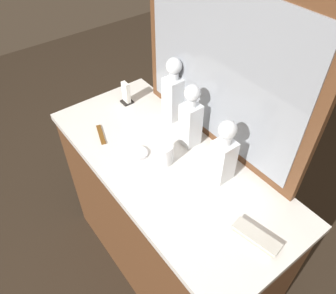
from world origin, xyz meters
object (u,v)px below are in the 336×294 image
object	(u,v)px
crystal_decanter_left	(191,121)
tortoiseshell_comb	(101,134)
crystal_decanter_center	(223,156)
crystal_tumbler_front	(163,154)
silver_brush_far_right	(256,237)
napkin_holder	(126,94)
porcelain_dish	(138,153)
crystal_decanter_right	(173,95)

from	to	relation	value
crystal_decanter_left	tortoiseshell_comb	bearing A→B (deg)	-133.81
crystal_decanter_center	crystal_decanter_left	world-z (taller)	crystal_decanter_left
crystal_tumbler_front	silver_brush_far_right	xyz separation A→B (m)	(0.46, 0.03, -0.02)
tortoiseshell_comb	napkin_holder	bearing A→B (deg)	121.59
silver_brush_far_right	porcelain_dish	distance (m)	0.56
crystal_decanter_center	crystal_tumbler_front	world-z (taller)	crystal_decanter_center
porcelain_dish	crystal_decanter_right	bearing A→B (deg)	112.12
napkin_holder	crystal_tumbler_front	bearing A→B (deg)	-12.34
crystal_decanter_right	crystal_tumbler_front	xyz separation A→B (m)	(0.20, -0.20, -0.08)
crystal_decanter_center	crystal_tumbler_front	size ratio (longest dim) A/B	3.20
crystal_tumbler_front	porcelain_dish	distance (m)	0.11
crystal_tumbler_front	napkin_holder	size ratio (longest dim) A/B	0.76
crystal_decanter_right	silver_brush_far_right	size ratio (longest dim) A/B	1.78
crystal_decanter_center	crystal_tumbler_front	distance (m)	0.24
crystal_decanter_center	napkin_holder	distance (m)	0.62
crystal_decanter_right	porcelain_dish	bearing A→B (deg)	-67.88
porcelain_dish	tortoiseshell_comb	distance (m)	0.21
silver_brush_far_right	napkin_holder	size ratio (longest dim) A/B	1.52
crystal_decanter_left	tortoiseshell_comb	distance (m)	0.40
crystal_decanter_left	napkin_holder	bearing A→B (deg)	-171.40
crystal_decanter_right	silver_brush_far_right	xyz separation A→B (m)	(0.66, -0.17, -0.11)
crystal_decanter_center	crystal_decanter_left	bearing A→B (deg)	172.82
napkin_holder	crystal_decanter_center	bearing A→B (deg)	3.07
porcelain_dish	tortoiseshell_comb	world-z (taller)	porcelain_dish
crystal_decanter_center	porcelain_dish	xyz separation A→B (m)	(-0.29, -0.19, -0.10)
crystal_tumbler_front	porcelain_dish	size ratio (longest dim) A/B	1.04
napkin_holder	crystal_decanter_left	bearing A→B (deg)	8.60
crystal_decanter_right	tortoiseshell_comb	xyz separation A→B (m)	(-0.09, -0.33, -0.12)
napkin_holder	tortoiseshell_comb	bearing A→B (deg)	-58.41
crystal_decanter_center	crystal_decanter_right	size ratio (longest dim) A/B	0.89
crystal_decanter_center	napkin_holder	world-z (taller)	crystal_decanter_center
crystal_decanter_right	porcelain_dish	world-z (taller)	crystal_decanter_right
crystal_decanter_center	napkin_holder	size ratio (longest dim) A/B	2.42
crystal_decanter_left	porcelain_dish	world-z (taller)	crystal_decanter_left
crystal_decanter_left	silver_brush_far_right	distance (m)	0.51
crystal_decanter_right	napkin_holder	bearing A→B (deg)	-153.40
porcelain_dish	crystal_tumbler_front	bearing A→B (deg)	34.12
tortoiseshell_comb	napkin_holder	distance (m)	0.26
crystal_decanter_left	porcelain_dish	size ratio (longest dim) A/B	3.54
crystal_decanter_center	silver_brush_far_right	xyz separation A→B (m)	(0.27, -0.10, -0.09)
crystal_decanter_right	porcelain_dish	size ratio (longest dim) A/B	3.73
crystal_tumbler_front	tortoiseshell_comb	distance (m)	0.32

